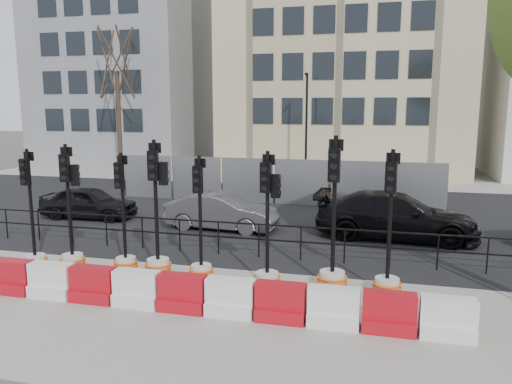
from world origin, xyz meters
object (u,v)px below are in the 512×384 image
(traffic_signal_h, at_px, (388,266))
(traffic_signal_d, at_px, (158,244))
(car_a, at_px, (89,202))
(traffic_signal_a, at_px, (34,245))
(car_c, at_px, (396,216))

(traffic_signal_h, bearing_deg, traffic_signal_d, -169.93)
(car_a, bearing_deg, traffic_signal_d, -137.03)
(traffic_signal_h, distance_m, car_a, 12.25)
(traffic_signal_a, distance_m, car_c, 10.84)
(traffic_signal_d, xyz_separation_m, car_a, (-5.36, 5.34, -0.20))
(traffic_signal_a, distance_m, car_a, 6.06)
(car_a, distance_m, car_c, 11.32)
(traffic_signal_d, relative_size, car_c, 0.66)
(traffic_signal_h, relative_size, car_a, 0.90)
(traffic_signal_a, xyz_separation_m, car_a, (-1.99, 5.72, -0.04))
(traffic_signal_d, height_order, traffic_signal_h, traffic_signal_d)
(traffic_signal_a, distance_m, traffic_signal_h, 9.03)
(traffic_signal_h, relative_size, car_c, 0.63)
(traffic_signal_d, distance_m, traffic_signal_h, 5.66)
(traffic_signal_h, xyz_separation_m, car_c, (0.31, 5.16, 0.06))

